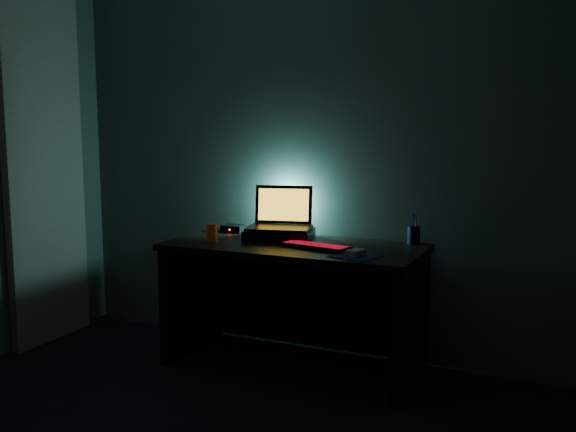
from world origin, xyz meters
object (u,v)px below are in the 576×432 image
(mouse, at_px, (356,253))
(keyboard, at_px, (316,246))
(pen_cup, at_px, (414,235))
(juice_glass, at_px, (212,233))
(router, at_px, (233,228))
(laptop, at_px, (281,219))

(mouse, bearing_deg, keyboard, 169.24)
(keyboard, xyz_separation_m, pen_cup, (0.47, 0.37, 0.04))
(mouse, xyz_separation_m, juice_glass, (-0.93, 0.08, 0.03))
(juice_glass, height_order, router, juice_glass)
(laptop, height_order, juice_glass, laptop)
(mouse, bearing_deg, pen_cup, 83.08)
(laptop, relative_size, router, 2.94)
(mouse, distance_m, pen_cup, 0.54)
(juice_glass, bearing_deg, mouse, -4.86)
(laptop, xyz_separation_m, juice_glass, (-0.32, -0.28, -0.07))
(laptop, bearing_deg, pen_cup, -3.18)
(keyboard, height_order, juice_glass, juice_glass)
(keyboard, bearing_deg, router, 167.39)
(mouse, bearing_deg, laptop, 162.86)
(juice_glass, relative_size, router, 0.73)
(router, bearing_deg, mouse, -28.31)
(mouse, relative_size, pen_cup, 1.07)
(laptop, height_order, mouse, laptop)
(laptop, distance_m, keyboard, 0.42)
(pen_cup, height_order, juice_glass, juice_glass)
(router, bearing_deg, juice_glass, -86.00)
(juice_glass, bearing_deg, pen_cup, 20.69)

